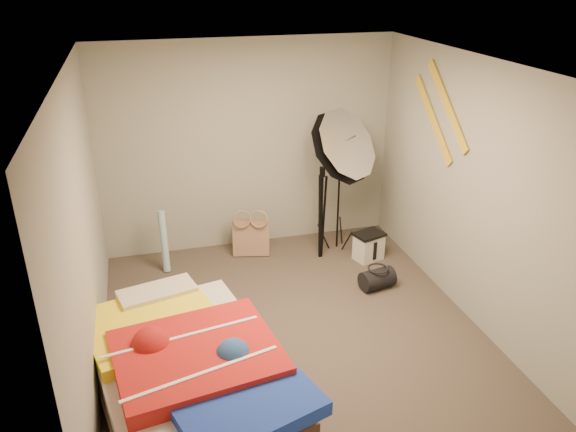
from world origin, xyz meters
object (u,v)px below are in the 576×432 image
object	(u,v)px
tote_bag	(251,237)
bed	(188,369)
camera_case	(369,247)
wrapping_roll	(164,241)
duffel_bag	(377,279)
camera_tripod	(321,207)
photo_umbrella	(340,148)

from	to	relation	value
tote_bag	bed	bearing A→B (deg)	-99.81
tote_bag	camera_case	size ratio (longest dim) A/B	1.39
tote_bag	wrapping_roll	size ratio (longest dim) A/B	0.61
tote_bag	duffel_bag	size ratio (longest dim) A/B	1.20
bed	camera_tripod	distance (m)	2.70
camera_case	photo_umbrella	bearing A→B (deg)	127.95
duffel_bag	camera_tripod	world-z (taller)	camera_tripod
wrapping_roll	camera_tripod	bearing A→B (deg)	-5.79
tote_bag	duffel_bag	bearing A→B (deg)	-30.87
camera_case	duffel_bag	distance (m)	0.66
wrapping_roll	bed	xyz separation A→B (m)	(0.03, -2.18, -0.07)
photo_umbrella	camera_tripod	xyz separation A→B (m)	(-0.21, -0.02, -0.69)
duffel_bag	photo_umbrella	size ratio (longest dim) A/B	0.20
photo_umbrella	camera_tripod	world-z (taller)	photo_umbrella
wrapping_roll	photo_umbrella	world-z (taller)	photo_umbrella
bed	camera_case	bearing A→B (deg)	37.74
camera_case	photo_umbrella	size ratio (longest dim) A/B	0.17
camera_case	camera_tripod	size ratio (longest dim) A/B	0.28
camera_case	bed	size ratio (longest dim) A/B	0.14
wrapping_roll	camera_tripod	world-z (taller)	camera_tripod
wrapping_roll	duffel_bag	bearing A→B (deg)	-25.26
camera_case	camera_tripod	bearing A→B (deg)	141.60
tote_bag	wrapping_roll	bearing A→B (deg)	-160.31
tote_bag	camera_tripod	xyz separation A→B (m)	(0.78, -0.29, 0.43)
camera_case	wrapping_roll	bearing A→B (deg)	153.41
wrapping_roll	bed	size ratio (longest dim) A/B	0.32
camera_case	photo_umbrella	world-z (taller)	photo_umbrella
camera_case	bed	bearing A→B (deg)	-159.37
bed	photo_umbrella	distance (m)	3.02
tote_bag	camera_case	xyz separation A→B (m)	(1.32, -0.50, -0.06)
duffel_bag	photo_umbrella	world-z (taller)	photo_umbrella
duffel_bag	bed	xyz separation A→B (m)	(-2.15, -1.15, 0.17)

